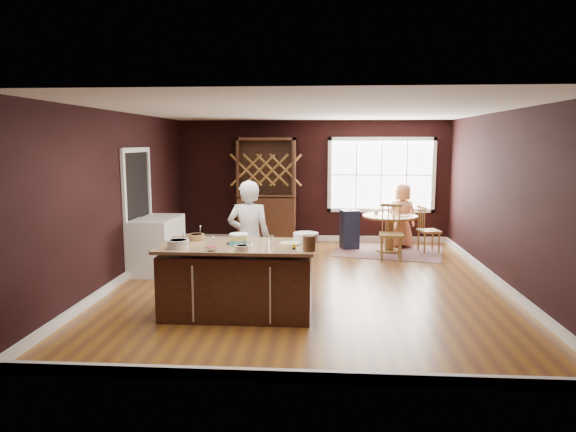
% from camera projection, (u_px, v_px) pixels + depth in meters
% --- Properties ---
extents(room_shell, '(7.00, 7.00, 7.00)m').
position_uv_depth(room_shell, '(309.00, 198.00, 8.03)').
color(room_shell, brown).
rests_on(room_shell, ground).
extents(window, '(2.36, 0.10, 1.66)m').
position_uv_depth(window, '(381.00, 175.00, 11.33)').
color(window, white).
rests_on(window, room_shell).
extents(doorway, '(0.08, 1.26, 2.13)m').
position_uv_depth(doorway, '(138.00, 212.00, 8.87)').
color(doorway, white).
rests_on(doorway, room_shell).
extents(kitchen_island, '(1.98, 1.04, 0.92)m').
position_uv_depth(kitchen_island, '(238.00, 281.00, 6.67)').
color(kitchen_island, '#35180E').
rests_on(kitchen_island, ground).
extents(dining_table, '(1.11, 1.11, 0.75)m').
position_uv_depth(dining_table, '(390.00, 226.00, 10.42)').
color(dining_table, brown).
rests_on(dining_table, ground).
extents(baker, '(0.63, 0.42, 1.69)m').
position_uv_depth(baker, '(249.00, 239.00, 7.33)').
color(baker, silver).
rests_on(baker, ground).
extents(layer_cake, '(0.34, 0.34, 0.14)m').
position_uv_depth(layer_cake, '(239.00, 239.00, 6.59)').
color(layer_cake, white).
rests_on(layer_cake, kitchen_island).
extents(bowl_blue, '(0.27, 0.27, 0.10)m').
position_uv_depth(bowl_blue, '(178.00, 244.00, 6.36)').
color(bowl_blue, silver).
rests_on(bowl_blue, kitchen_island).
extents(bowl_yellow, '(0.21, 0.21, 0.08)m').
position_uv_depth(bowl_yellow, '(196.00, 237.00, 6.89)').
color(bowl_yellow, '#916542').
rests_on(bowl_yellow, kitchen_island).
extents(bowl_pink, '(0.14, 0.14, 0.05)m').
position_uv_depth(bowl_pink, '(211.00, 249.00, 6.20)').
color(bowl_pink, white).
rests_on(bowl_pink, kitchen_island).
extents(bowl_olive, '(0.18, 0.18, 0.07)m').
position_uv_depth(bowl_olive, '(242.00, 248.00, 6.21)').
color(bowl_olive, beige).
rests_on(bowl_olive, kitchen_island).
extents(drinking_glass, '(0.07, 0.07, 0.13)m').
position_uv_depth(drinking_glass, '(271.00, 240.00, 6.52)').
color(drinking_glass, white).
rests_on(drinking_glass, kitchen_island).
extents(dinner_plate, '(0.28, 0.28, 0.02)m').
position_uv_depth(dinner_plate, '(290.00, 243.00, 6.61)').
color(dinner_plate, beige).
rests_on(dinner_plate, kitchen_island).
extents(white_tub, '(0.33, 0.33, 0.11)m').
position_uv_depth(white_tub, '(306.00, 237.00, 6.79)').
color(white_tub, white).
rests_on(white_tub, kitchen_island).
extents(stoneware_crock, '(0.16, 0.16, 0.19)m').
position_uv_depth(stoneware_crock, '(309.00, 243.00, 6.19)').
color(stoneware_crock, '#4D321A').
rests_on(stoneware_crock, kitchen_island).
extents(toy_figurine, '(0.05, 0.05, 0.08)m').
position_uv_depth(toy_figurine, '(294.00, 246.00, 6.28)').
color(toy_figurine, '#FFF906').
rests_on(toy_figurine, kitchen_island).
extents(rug, '(2.39, 2.03, 0.01)m').
position_uv_depth(rug, '(389.00, 251.00, 10.49)').
color(rug, brown).
rests_on(rug, ground).
extents(chair_east, '(0.46, 0.48, 0.96)m').
position_uv_depth(chair_east, '(429.00, 229.00, 10.39)').
color(chair_east, brown).
rests_on(chair_east, ground).
extents(chair_south, '(0.48, 0.46, 1.06)m').
position_uv_depth(chair_south, '(391.00, 232.00, 9.71)').
color(chair_south, brown).
rests_on(chair_south, ground).
extents(chair_north, '(0.41, 0.39, 0.96)m').
position_uv_depth(chair_north, '(399.00, 223.00, 11.21)').
color(chair_north, brown).
rests_on(chair_north, ground).
extents(seated_woman, '(0.76, 0.60, 1.37)m').
position_uv_depth(seated_woman, '(402.00, 215.00, 10.84)').
color(seated_woman, '#E08D5E').
rests_on(seated_woman, ground).
extents(high_chair, '(0.42, 0.42, 0.85)m').
position_uv_depth(high_chair, '(350.00, 228.00, 10.75)').
color(high_chair, black).
rests_on(high_chair, ground).
extents(toddler, '(0.18, 0.14, 0.26)m').
position_uv_depth(toddler, '(352.00, 210.00, 10.77)').
color(toddler, '#8CA5BF').
rests_on(toddler, high_chair).
extents(table_plate, '(0.19, 0.19, 0.01)m').
position_uv_depth(table_plate, '(404.00, 216.00, 10.26)').
color(table_plate, beige).
rests_on(table_plate, dining_table).
extents(table_cup, '(0.11, 0.11, 0.09)m').
position_uv_depth(table_cup, '(376.00, 212.00, 10.60)').
color(table_cup, white).
rests_on(table_cup, dining_table).
extents(hutch, '(1.26, 0.53, 2.32)m').
position_uv_depth(hutch, '(267.00, 191.00, 11.30)').
color(hutch, black).
rests_on(hutch, ground).
extents(washer, '(0.64, 0.62, 0.94)m').
position_uv_depth(washer, '(152.00, 247.00, 8.61)').
color(washer, white).
rests_on(washer, ground).
extents(dryer, '(0.63, 0.61, 0.92)m').
position_uv_depth(dryer, '(164.00, 241.00, 9.24)').
color(dryer, silver).
rests_on(dryer, ground).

